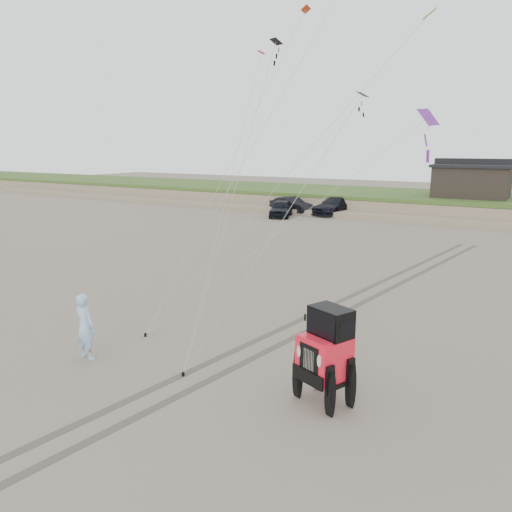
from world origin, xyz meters
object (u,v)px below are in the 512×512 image
at_px(jeep, 324,366).
at_px(man, 85,326).
at_px(truck_a, 281,208).
at_px(truck_c, 336,206).
at_px(cabin, 472,180).
at_px(truck_b, 291,205).

height_order(jeep, man, man).
xyz_separation_m(truck_a, truck_c, (3.66, 3.82, 0.08)).
xyz_separation_m(cabin, truck_b, (-14.68, -6.06, -2.50)).
height_order(cabin, truck_a, cabin).
distance_m(jeep, man, 7.08).
height_order(cabin, truck_c, cabin).
height_order(truck_b, truck_c, truck_c).
relative_size(cabin, jeep, 1.25).
bearing_deg(jeep, man, -148.14).
bearing_deg(cabin, truck_a, -148.38).
height_order(truck_a, jeep, jeep).
relative_size(cabin, truck_b, 1.42).
height_order(truck_c, man, man).
bearing_deg(cabin, truck_b, -157.57).
bearing_deg(truck_b, truck_a, -154.60).
height_order(truck_a, truck_b, truck_b).
bearing_deg(cabin, man, -97.02).
relative_size(truck_a, jeep, 0.84).
bearing_deg(truck_a, man, -93.24).
bearing_deg(man, cabin, -94.81).
distance_m(cabin, man, 38.82).
xyz_separation_m(jeep, man, (-6.97, -1.21, 0.04)).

